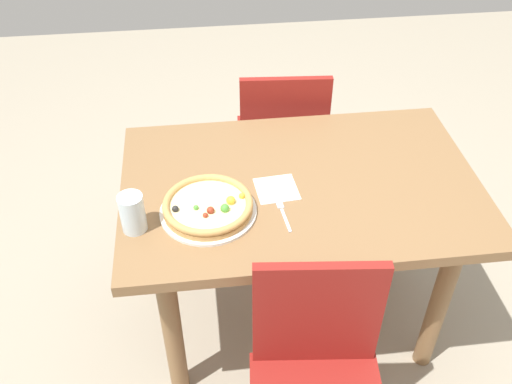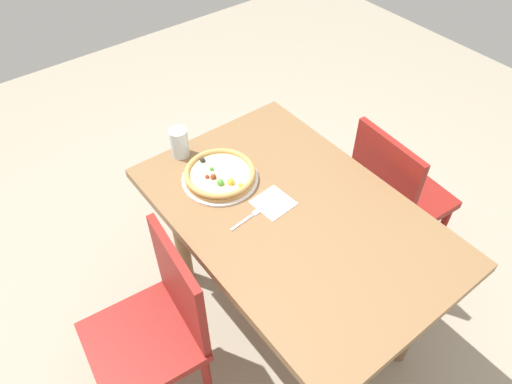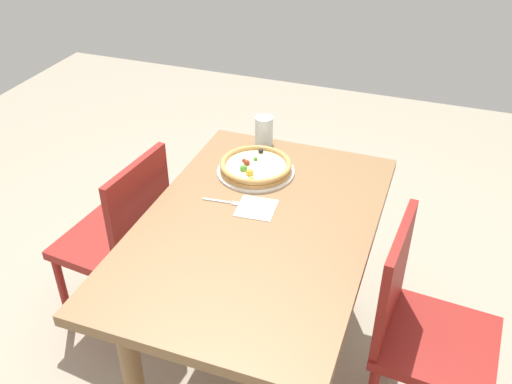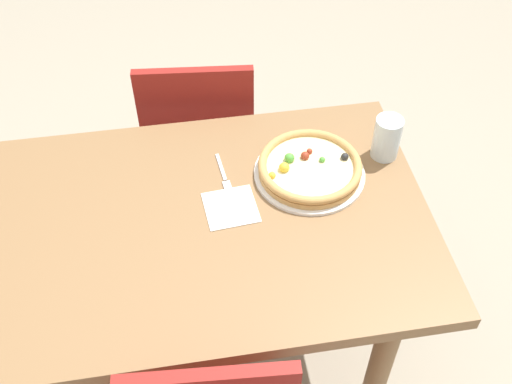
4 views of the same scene
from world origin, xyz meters
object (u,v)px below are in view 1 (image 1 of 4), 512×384
chair_far (281,141)px  pizza (208,206)px  dining_table (299,206)px  napkin (277,189)px  plate (208,211)px  drinking_glass (132,213)px  fork (283,212)px

chair_far → pizza: (-0.37, -0.75, 0.30)m
chair_far → pizza: chair_far is taller
dining_table → napkin: napkin is taller
dining_table → plate: plate is taller
dining_table → drinking_glass: 0.62m
dining_table → pizza: bearing=-159.7°
napkin → dining_table: bearing=19.5°
dining_table → chair_far: (0.04, 0.62, -0.16)m
chair_far → plate: (-0.37, -0.75, 0.28)m
pizza → drinking_glass: 0.24m
pizza → napkin: bearing=20.6°
dining_table → napkin: (-0.09, -0.03, 0.12)m
chair_far → pizza: size_ratio=2.98×
pizza → plate: bearing=149.8°
chair_far → fork: size_ratio=5.32×
plate → fork: plate is taller
drinking_glass → napkin: 0.50m
plate → drinking_glass: 0.25m
plate → napkin: (0.24, 0.09, -0.00)m
fork → napkin: bearing=-4.7°
fork → drinking_glass: 0.48m
chair_far → drinking_glass: 1.05m
fork → drinking_glass: size_ratio=1.25×
chair_far → fork: 0.83m
chair_far → fork: chair_far is taller
dining_table → plate: size_ratio=3.93×
chair_far → plate: chair_far is taller
fork → drinking_glass: bearing=86.5°
dining_table → fork: size_ratio=7.54×
plate → pizza: size_ratio=1.08×
fork → napkin: fork is taller
pizza → napkin: (0.24, 0.09, -0.03)m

